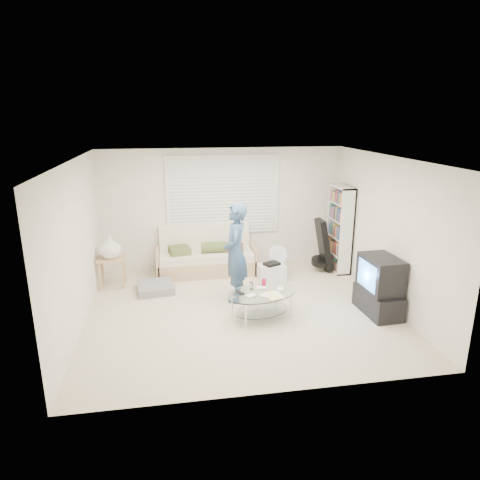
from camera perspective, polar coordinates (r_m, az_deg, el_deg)
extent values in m
plane|color=#C6B49A|center=(7.24, 0.12, -9.31)|extent=(5.00, 5.00, 0.00)
cube|color=white|center=(8.96, -2.29, 4.19)|extent=(5.00, 0.02, 2.50)
cube|color=white|center=(4.72, 4.74, -7.31)|extent=(5.00, 0.02, 2.50)
cube|color=white|center=(6.85, -20.96, -0.75)|extent=(0.02, 4.50, 2.50)
cube|color=white|center=(7.61, 19.03, 1.09)|extent=(0.02, 4.50, 2.50)
cube|color=white|center=(6.56, 0.13, 10.78)|extent=(5.00, 4.50, 0.02)
cube|color=white|center=(8.87, -2.29, 6.05)|extent=(2.32, 0.06, 1.62)
cube|color=black|center=(8.85, -2.28, 6.03)|extent=(2.20, 0.01, 1.50)
cube|color=silver|center=(8.83, -2.26, 6.00)|extent=(2.16, 0.04, 1.50)
cube|color=silver|center=(8.85, -2.28, 6.03)|extent=(2.32, 0.08, 1.62)
cube|color=tan|center=(8.81, -4.49, -3.45)|extent=(1.94, 0.78, 0.31)
cube|color=beige|center=(8.72, -4.51, -2.06)|extent=(1.86, 0.72, 0.16)
cube|color=beige|center=(8.95, -4.75, 0.37)|extent=(1.86, 0.22, 0.60)
cube|color=tan|center=(8.75, -10.86, -3.04)|extent=(0.06, 0.78, 0.54)
cube|color=tan|center=(8.91, 1.73, -2.41)|extent=(0.06, 0.78, 0.54)
cube|color=#445125|center=(8.62, -8.05, -1.38)|extent=(0.46, 0.46, 0.14)
cylinder|color=#445125|center=(8.62, -3.54, -0.97)|extent=(0.49, 0.21, 0.21)
cube|color=#433321|center=(8.74, -0.73, -1.02)|extent=(0.40, 0.40, 0.12)
cube|color=slate|center=(8.10, -11.18, -6.21)|extent=(0.71, 0.71, 0.15)
cube|color=tan|center=(8.34, -16.80, -2.38)|extent=(0.51, 0.40, 0.04)
cube|color=tan|center=(8.32, -18.14, -4.62)|extent=(0.04, 0.04, 0.55)
cube|color=tan|center=(8.27, -15.37, -4.52)|extent=(0.04, 0.04, 0.55)
cube|color=tan|center=(8.61, -17.86, -3.90)|extent=(0.04, 0.04, 0.55)
cube|color=tan|center=(8.55, -15.18, -3.80)|extent=(0.04, 0.04, 0.55)
imported|color=white|center=(8.27, -16.93, -0.86)|extent=(0.41, 0.41, 0.42)
cube|color=white|center=(9.01, 13.15, 1.46)|extent=(0.28, 0.75, 1.77)
cube|color=black|center=(8.95, 11.08, -0.64)|extent=(0.33, 0.39, 1.08)
cylinder|color=black|center=(9.05, 10.71, -2.83)|extent=(0.39, 0.40, 0.18)
cylinder|color=white|center=(8.75, 4.91, -4.60)|extent=(0.26, 0.26, 0.03)
cylinder|color=white|center=(8.69, 4.94, -3.59)|extent=(0.04, 0.04, 0.33)
cylinder|color=white|center=(8.60, 4.98, -1.91)|extent=(0.39, 0.15, 0.38)
cylinder|color=white|center=(8.60, 4.98, -1.91)|extent=(0.10, 0.07, 0.10)
cube|color=white|center=(8.45, 4.24, -4.35)|extent=(0.53, 0.37, 0.31)
cube|color=black|center=(8.38, 4.26, -3.18)|extent=(0.35, 0.31, 0.05)
cube|color=black|center=(7.42, 17.92, -7.83)|extent=(0.51, 0.91, 0.39)
cube|color=black|center=(7.25, 18.25, -4.35)|extent=(0.53, 0.76, 0.57)
cube|color=#50AFFF|center=(7.13, 16.61, -4.53)|extent=(0.05, 0.57, 0.43)
ellipsoid|color=silver|center=(6.82, 2.94, -7.05)|extent=(1.36, 1.07, 0.02)
ellipsoid|color=silver|center=(6.94, 2.90, -9.34)|extent=(1.04, 0.82, 0.01)
cylinder|color=silver|center=(6.55, 0.78, -10.26)|extent=(0.03, 0.03, 0.41)
cylinder|color=silver|center=(6.93, 6.88, -8.81)|extent=(0.03, 0.03, 0.41)
cylinder|color=silver|center=(6.93, -1.05, -8.68)|extent=(0.03, 0.03, 0.41)
cylinder|color=silver|center=(7.29, 4.81, -7.42)|extent=(0.03, 0.03, 0.41)
cube|color=white|center=(6.63, 1.52, -7.48)|extent=(0.19, 0.18, 0.04)
cube|color=white|center=(6.92, 2.89, -6.45)|extent=(0.18, 0.14, 0.04)
cube|color=white|center=(6.91, 5.36, -6.53)|extent=(0.14, 0.18, 0.04)
cube|color=white|center=(6.63, 3.37, -7.52)|extent=(0.19, 0.17, 0.04)
cylinder|color=silver|center=(6.91, 1.52, -6.13)|extent=(0.07, 0.07, 0.11)
cylinder|color=#D61949|center=(7.04, 3.23, -5.67)|extent=(0.07, 0.07, 0.12)
cube|color=black|center=(6.77, 0.00, -7.00)|extent=(0.13, 0.19, 0.02)
cube|color=white|center=(6.71, 4.57, -7.36)|extent=(0.27, 0.34, 0.01)
cube|color=#F2F274|center=(6.67, 4.27, -7.45)|extent=(0.31, 0.35, 0.01)
imported|color=#304D6D|center=(7.31, -0.61, -1.73)|extent=(0.53, 0.70, 1.73)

